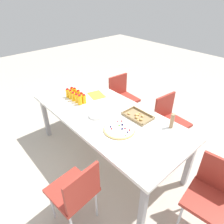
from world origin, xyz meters
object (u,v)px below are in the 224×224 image
object	(u,v)px
party_table	(106,117)
cardboard_tube	(172,121)
chair_end	(212,193)
juice_bottle_8	(82,97)
napkin_stack	(85,110)
juice_bottle_6	(75,93)
juice_bottle_1	(71,95)
juice_bottle_9	(84,99)
juice_bottle_2	(73,97)
chair_near_right	(76,191)
chair_far_right	(169,118)
juice_bottle_7	(79,95)
juice_bottle_5	(72,92)
juice_bottle_0	(68,93)
juice_bottle_4	(80,100)
juice_bottle_3	(77,98)
paper_folder	(96,95)
snack_tray	(138,116)
chair_far_left	(122,95)
fruit_pizza	(119,129)
plate_stack	(97,115)

from	to	relation	value
party_table	cardboard_tube	distance (m)	0.82
chair_end	juice_bottle_8	xyz separation A→B (m)	(-1.87, -0.14, 0.30)
napkin_stack	chair_end	bearing A→B (deg)	8.61
chair_end	juice_bottle_6	size ratio (longest dim) A/B	5.54
juice_bottle_1	juice_bottle_9	distance (m)	0.24
juice_bottle_2	cardboard_tube	xyz separation A→B (m)	(1.28, 0.49, 0.03)
juice_bottle_6	chair_near_right	bearing A→B (deg)	-33.74
chair_far_right	juice_bottle_7	xyz separation A→B (m)	(-0.97, -0.87, 0.31)
chair_end	cardboard_tube	world-z (taller)	cardboard_tube
chair_end	juice_bottle_5	bearing A→B (deg)	-3.48
juice_bottle_5	cardboard_tube	bearing A→B (deg)	16.32
juice_bottle_7	juice_bottle_9	size ratio (longest dim) A/B	1.04
chair_far_right	juice_bottle_9	size ratio (longest dim) A/B	6.13
chair_far_right	juice_bottle_8	bearing A→B (deg)	-40.93
juice_bottle_0	juice_bottle_2	world-z (taller)	juice_bottle_0
juice_bottle_4	juice_bottle_3	bearing A→B (deg)	-179.66
paper_folder	chair_near_right	bearing A→B (deg)	-45.94
snack_tray	juice_bottle_2	bearing A→B (deg)	-157.18
chair_end	chair_far_left	xyz separation A→B (m)	(-1.94, 0.72, 0.00)
juice_bottle_3	fruit_pizza	distance (m)	0.84
chair_near_right	napkin_stack	bearing A→B (deg)	43.20
chair_far_right	snack_tray	world-z (taller)	chair_far_right
juice_bottle_6	fruit_pizza	world-z (taller)	juice_bottle_6
juice_bottle_1	snack_tray	world-z (taller)	juice_bottle_1
juice_bottle_2	juice_bottle_4	distance (m)	0.15
juice_bottle_3	cardboard_tube	xyz separation A→B (m)	(1.20, 0.48, 0.03)
juice_bottle_0	juice_bottle_8	world-z (taller)	juice_bottle_0
juice_bottle_7	cardboard_tube	xyz separation A→B (m)	(1.27, 0.41, 0.02)
napkin_stack	juice_bottle_4	bearing A→B (deg)	168.00
chair_end	snack_tray	world-z (taller)	chair_end
party_table	juice_bottle_7	distance (m)	0.57
chair_end	juice_bottle_6	bearing A→B (deg)	-3.36
chair_far_right	juice_bottle_2	bearing A→B (deg)	-40.76
napkin_stack	chair_far_right	bearing A→B (deg)	55.72
juice_bottle_4	juice_bottle_9	bearing A→B (deg)	87.24
juice_bottle_1	juice_bottle_5	xyz separation A→B (m)	(-0.07, 0.07, -0.00)
juice_bottle_5	napkin_stack	size ratio (longest dim) A/B	0.90
juice_bottle_4	juice_bottle_6	world-z (taller)	juice_bottle_6
juice_bottle_1	cardboard_tube	distance (m)	1.44
chair_near_right	juice_bottle_7	bearing A→B (deg)	48.22
chair_far_left	juice_bottle_2	distance (m)	0.99
chair_near_right	juice_bottle_4	size ratio (longest dim) A/B	5.60
juice_bottle_0	juice_bottle_9	bearing A→B (deg)	14.72
chair_near_right	paper_folder	bearing A→B (deg)	38.13
juice_bottle_7	juice_bottle_0	bearing A→B (deg)	-150.37
juice_bottle_0	juice_bottle_8	size ratio (longest dim) A/B	1.04
juice_bottle_9	plate_stack	world-z (taller)	juice_bottle_9
juice_bottle_1	juice_bottle_3	bearing A→B (deg)	2.00
juice_bottle_8	cardboard_tube	size ratio (longest dim) A/B	0.73
snack_tray	paper_folder	distance (m)	0.79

